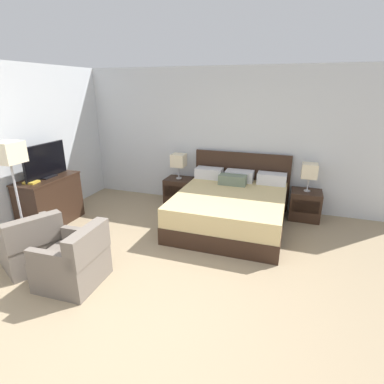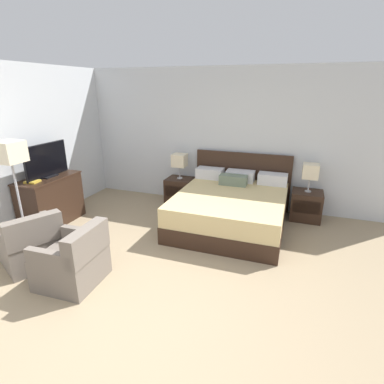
{
  "view_description": "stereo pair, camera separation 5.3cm",
  "coord_description": "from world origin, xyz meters",
  "px_view_note": "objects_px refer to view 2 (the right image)",
  "views": [
    {
      "loc": [
        1.32,
        -2.15,
        2.27
      ],
      "look_at": [
        -0.09,
        1.96,
        0.75
      ],
      "focal_mm": 28.0,
      "sensor_mm": 36.0,
      "label": 1
    },
    {
      "loc": [
        1.37,
        -2.14,
        2.27
      ],
      "look_at": [
        -0.09,
        1.96,
        0.75
      ],
      "focal_mm": 28.0,
      "sensor_mm": 36.0,
      "label": 2
    }
  ],
  "objects_px": {
    "nightstand_right": "(306,205)",
    "floor_lamp": "(11,159)",
    "dresser": "(51,200)",
    "armchair_by_window": "(32,245)",
    "tv": "(46,161)",
    "book_red_cover": "(32,182)",
    "armchair_companion": "(74,262)",
    "nightstand_left": "(180,191)",
    "table_lamp_left": "(180,161)",
    "bed": "(231,208)",
    "table_lamp_right": "(311,171)"
  },
  "relations": [
    {
      "from": "armchair_companion",
      "to": "floor_lamp",
      "type": "bearing_deg",
      "value": 157.91
    },
    {
      "from": "bed",
      "to": "armchair_by_window",
      "type": "relative_size",
      "value": 2.18
    },
    {
      "from": "table_lamp_right",
      "to": "tv",
      "type": "relative_size",
      "value": 0.57
    },
    {
      "from": "nightstand_left",
      "to": "table_lamp_left",
      "type": "relative_size",
      "value": 1.04
    },
    {
      "from": "nightstand_left",
      "to": "book_red_cover",
      "type": "bearing_deg",
      "value": -131.5
    },
    {
      "from": "nightstand_left",
      "to": "tv",
      "type": "xyz_separation_m",
      "value": [
        -1.74,
        -1.62,
        0.85
      ]
    },
    {
      "from": "table_lamp_left",
      "to": "floor_lamp",
      "type": "height_order",
      "value": "floor_lamp"
    },
    {
      "from": "nightstand_left",
      "to": "armchair_by_window",
      "type": "bearing_deg",
      "value": -110.05
    },
    {
      "from": "bed",
      "to": "dresser",
      "type": "distance_m",
      "value": 3.12
    },
    {
      "from": "tv",
      "to": "armchair_companion",
      "type": "bearing_deg",
      "value": -40.78
    },
    {
      "from": "bed",
      "to": "floor_lamp",
      "type": "distance_m",
      "value": 3.44
    },
    {
      "from": "table_lamp_left",
      "to": "book_red_cover",
      "type": "relative_size",
      "value": 2.56
    },
    {
      "from": "table_lamp_right",
      "to": "floor_lamp",
      "type": "bearing_deg",
      "value": -149.66
    },
    {
      "from": "table_lamp_left",
      "to": "floor_lamp",
      "type": "relative_size",
      "value": 0.32
    },
    {
      "from": "nightstand_right",
      "to": "dresser",
      "type": "xyz_separation_m",
      "value": [
        -4.18,
        -1.66,
        0.17
      ]
    },
    {
      "from": "nightstand_right",
      "to": "floor_lamp",
      "type": "xyz_separation_m",
      "value": [
        -4.05,
        -2.37,
        1.06
      ]
    },
    {
      "from": "dresser",
      "to": "armchair_companion",
      "type": "height_order",
      "value": "dresser"
    },
    {
      "from": "nightstand_right",
      "to": "table_lamp_right",
      "type": "height_order",
      "value": "table_lamp_right"
    },
    {
      "from": "bed",
      "to": "nightstand_right",
      "type": "relative_size",
      "value": 3.82
    },
    {
      "from": "bed",
      "to": "armchair_companion",
      "type": "relative_size",
      "value": 2.65
    },
    {
      "from": "book_red_cover",
      "to": "armchair_by_window",
      "type": "relative_size",
      "value": 0.21
    },
    {
      "from": "table_lamp_right",
      "to": "tv",
      "type": "bearing_deg",
      "value": -158.77
    },
    {
      "from": "nightstand_left",
      "to": "armchair_companion",
      "type": "relative_size",
      "value": 0.69
    },
    {
      "from": "table_lamp_right",
      "to": "tv",
      "type": "height_order",
      "value": "tv"
    },
    {
      "from": "book_red_cover",
      "to": "armchair_by_window",
      "type": "xyz_separation_m",
      "value": [
        0.72,
        -0.82,
        -0.57
      ]
    },
    {
      "from": "floor_lamp",
      "to": "book_red_cover",
      "type": "bearing_deg",
      "value": 108.24
    },
    {
      "from": "nightstand_right",
      "to": "table_lamp_right",
      "type": "bearing_deg",
      "value": 90.0
    },
    {
      "from": "tv",
      "to": "book_red_cover",
      "type": "xyz_separation_m",
      "value": [
        -0.0,
        -0.34,
        -0.26
      ]
    },
    {
      "from": "bed",
      "to": "armchair_by_window",
      "type": "distance_m",
      "value": 3.07
    },
    {
      "from": "dresser",
      "to": "floor_lamp",
      "type": "xyz_separation_m",
      "value": [
        0.13,
        -0.71,
        0.89
      ]
    },
    {
      "from": "armchair_by_window",
      "to": "armchair_companion",
      "type": "distance_m",
      "value": 0.82
    },
    {
      "from": "nightstand_right",
      "to": "book_red_cover",
      "type": "distance_m",
      "value": 4.66
    },
    {
      "from": "bed",
      "to": "armchair_by_window",
      "type": "xyz_separation_m",
      "value": [
        -2.24,
        -2.09,
        -0.04
      ]
    },
    {
      "from": "tv",
      "to": "armchair_companion",
      "type": "xyz_separation_m",
      "value": [
        1.52,
        -1.31,
        -0.83
      ]
    },
    {
      "from": "tv",
      "to": "armchair_by_window",
      "type": "bearing_deg",
      "value": -58.35
    },
    {
      "from": "nightstand_left",
      "to": "nightstand_right",
      "type": "distance_m",
      "value": 2.45
    },
    {
      "from": "table_lamp_left",
      "to": "book_red_cover",
      "type": "bearing_deg",
      "value": -131.48
    },
    {
      "from": "table_lamp_left",
      "to": "armchair_companion",
      "type": "height_order",
      "value": "table_lamp_left"
    },
    {
      "from": "table_lamp_left",
      "to": "floor_lamp",
      "type": "bearing_deg",
      "value": -124.1
    },
    {
      "from": "nightstand_left",
      "to": "armchair_companion",
      "type": "height_order",
      "value": "armchair_companion"
    },
    {
      "from": "dresser",
      "to": "armchair_by_window",
      "type": "relative_size",
      "value": 1.16
    },
    {
      "from": "book_red_cover",
      "to": "floor_lamp",
      "type": "relative_size",
      "value": 0.13
    },
    {
      "from": "dresser",
      "to": "floor_lamp",
      "type": "height_order",
      "value": "floor_lamp"
    },
    {
      "from": "bed",
      "to": "floor_lamp",
      "type": "relative_size",
      "value": 1.28
    },
    {
      "from": "nightstand_right",
      "to": "book_red_cover",
      "type": "height_order",
      "value": "book_red_cover"
    },
    {
      "from": "book_red_cover",
      "to": "dresser",
      "type": "bearing_deg",
      "value": 89.69
    },
    {
      "from": "tv",
      "to": "bed",
      "type": "bearing_deg",
      "value": 17.41
    },
    {
      "from": "armchair_by_window",
      "to": "table_lamp_left",
      "type": "bearing_deg",
      "value": 69.96
    },
    {
      "from": "floor_lamp",
      "to": "nightstand_left",
      "type": "bearing_deg",
      "value": 55.88
    },
    {
      "from": "bed",
      "to": "dresser",
      "type": "height_order",
      "value": "bed"
    }
  ]
}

